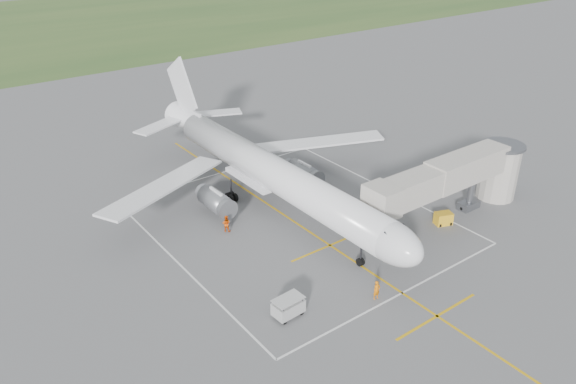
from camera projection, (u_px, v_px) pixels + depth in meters
ground at (274, 208)px, 64.87m from camera, size 700.00×700.00×0.00m
grass_strip at (6, 31)px, 157.68m from camera, size 700.00×120.00×0.02m
apron_markings at (305, 229)px, 60.71m from camera, size 28.20×60.00×0.01m
airliner at (269, 171)px, 63.41m from camera, size 38.93×46.75×13.52m
jet_bridge at (461, 176)px, 61.47m from camera, size 23.40×5.00×7.20m
gpu_unit at (443, 219)px, 61.32m from camera, size 2.13×1.80×1.37m
baggage_cart at (288, 307)px, 47.35m from camera, size 2.70×1.71×1.82m
ramp_worker_nose at (377, 290)px, 49.48m from camera, size 0.72×0.52×1.82m
ramp_worker_wing at (226, 224)px, 59.83m from camera, size 1.15×1.15×1.89m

